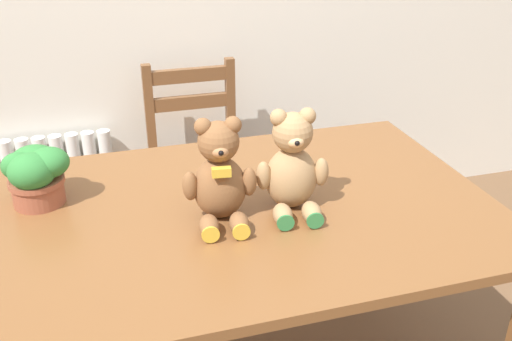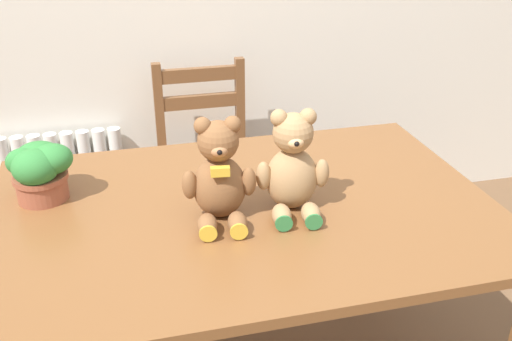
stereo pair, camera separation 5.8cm
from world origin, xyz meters
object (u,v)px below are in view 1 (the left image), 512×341
(teddy_bear_right, at_px, (292,167))
(wooden_chair_behind, at_px, (199,164))
(potted_plant, at_px, (36,173))
(teddy_bear_left, at_px, (220,177))

(teddy_bear_right, bearing_deg, wooden_chair_behind, -75.65)
(potted_plant, bearing_deg, wooden_chair_behind, 49.24)
(teddy_bear_right, distance_m, potted_plant, 0.73)
(wooden_chair_behind, distance_m, potted_plant, 0.99)
(teddy_bear_left, bearing_deg, wooden_chair_behind, -89.75)
(wooden_chair_behind, bearing_deg, potted_plant, 49.24)
(wooden_chair_behind, xyz_separation_m, teddy_bear_right, (0.10, -0.92, 0.40))
(teddy_bear_left, height_order, teddy_bear_right, teddy_bear_right)
(teddy_bear_left, relative_size, teddy_bear_right, 0.99)
(wooden_chair_behind, relative_size, teddy_bear_left, 2.95)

